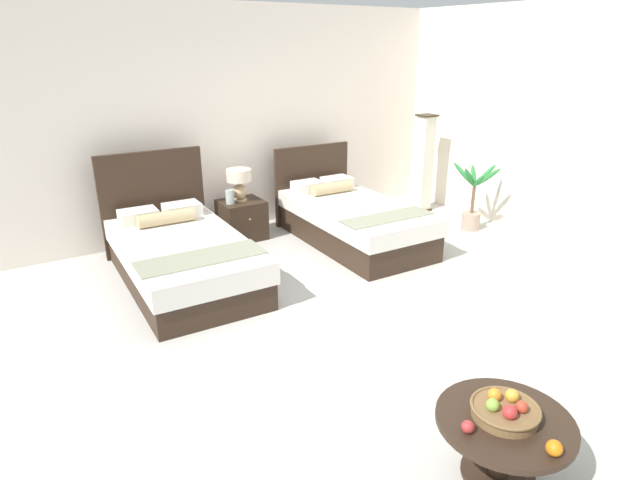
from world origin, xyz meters
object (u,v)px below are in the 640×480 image
Objects in this scene: bed_near_corner at (351,219)px; coffee_table at (503,434)px; nightstand at (242,220)px; floor_lamp_corner at (424,164)px; loose_orange at (554,448)px; fruit_bowl at (505,410)px; loose_apple at (468,427)px; vase at (230,197)px; potted_palm at (473,205)px; table_lamp at (239,181)px; bed_near_window at (181,255)px.

bed_near_corner reaches higher than coffee_table.
bed_near_corner is 4.09× the size of nightstand.
bed_near_corner is 1.54× the size of floor_lamp_corner.
fruit_bowl is at bearing 85.34° from loose_orange.
loose_apple is 0.43m from loose_orange.
vase is 3.22m from potted_palm.
floor_lamp_corner reaches higher than nightstand.
bed_near_corner reaches higher than table_lamp.
vase is 0.23× the size of coffee_table.
potted_palm is at bearing -24.24° from vase.
table_lamp is (1.08, 0.86, 0.48)m from bed_near_window.
table_lamp is 4.86m from loose_orange.
loose_orange is 0.06× the size of floor_lamp_corner.
loose_apple is 5.41m from floor_lamp_corner.
bed_near_window is 1.01× the size of bed_near_corner.
loose_orange is (-0.03, -0.33, -0.01)m from fruit_bowl.
fruit_bowl reaches higher than loose_apple.
fruit_bowl is (-1.54, -3.63, 0.16)m from bed_near_corner.
nightstand reaches higher than loose_apple.
loose_apple is at bearing -130.26° from floor_lamp_corner.
vase is 2.10× the size of loose_orange.
potted_palm reaches higher than table_lamp.
bed_near_window is 12.34× the size of vase.
fruit_bowl is 4.57× the size of loose_orange.
fruit_bowl is (0.01, 0.02, 0.15)m from coffee_table.
bed_near_corner is 3.94m from fruit_bowl.
table_lamp reaches higher than loose_apple.
loose_apple is at bearing -138.14° from potted_palm.
vase reaches higher than fruit_bowl.
bed_near_window reaches higher than potted_palm.
vase is at bearing 155.76° from potted_palm.
bed_near_window is 3.88m from potted_palm.
fruit_bowl is 0.27× the size of floor_lamp_corner.
vase is (-0.16, -0.06, -0.17)m from table_lamp.
loose_apple is 0.08× the size of potted_palm.
coffee_table is 0.55× the size of floor_lamp_corner.
floor_lamp_corner reaches higher than bed_near_window.
floor_lamp_corner is at bearing -5.56° from vase.
bed_near_window is 2.84× the size of coffee_table.
potted_palm is (2.76, -1.36, 0.09)m from nightstand.
potted_palm is at bearing 44.42° from fruit_bowl.
floor_lamp_corner is at bearing -6.68° from nightstand.
table_lamp is 4.54m from loose_apple.
coffee_table is at bearing -135.50° from potted_palm.
floor_lamp_corner is (3.23, 4.17, 0.41)m from coffee_table.
bed_near_window is at bearing 100.33° from fruit_bowl.
vase is 4.78m from loose_orange.
potted_palm is at bearing -26.15° from nightstand.
loose_apple is 0.05× the size of floor_lamp_corner.
nightstand is 4.52m from coffee_table.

